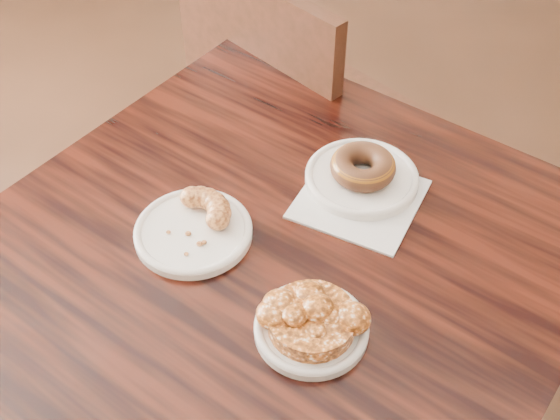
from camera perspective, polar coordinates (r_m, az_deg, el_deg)
The scene contains 9 objects.
cafe_table at distance 1.32m, azimuth -0.25°, elevation -13.91°, with size 0.82×0.82×0.75m, color black.
chair_far at distance 1.69m, azimuth 3.23°, elevation 6.82°, with size 0.48×0.48×0.90m, color black, non-canonical shape.
napkin at distance 1.08m, azimuth 6.46°, elevation 0.90°, with size 0.17×0.17×0.00m, color white.
plate_donut at distance 1.11m, azimuth 6.65°, elevation 2.61°, with size 0.18×0.18×0.01m, color white.
plate_cruller at distance 1.03m, azimuth -7.05°, elevation -1.80°, with size 0.17×0.17×0.01m, color white.
plate_fritter at distance 0.92m, azimuth 2.56°, elevation -9.61°, with size 0.15×0.15×0.01m, color silver.
glazed_donut at distance 1.09m, azimuth 6.76°, elevation 3.54°, with size 0.10×0.10×0.04m, color brown.
apple_fritter at distance 0.90m, azimuth 2.61°, elevation -8.71°, with size 0.16×0.16×0.04m, color #401C06, non-canonical shape.
cruller_fragment at distance 1.01m, azimuth -7.16°, elevation -0.95°, with size 0.12×0.12×0.03m, color brown, non-canonical shape.
Camera 1 is at (0.35, -0.48, 1.51)m, focal length 45.00 mm.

